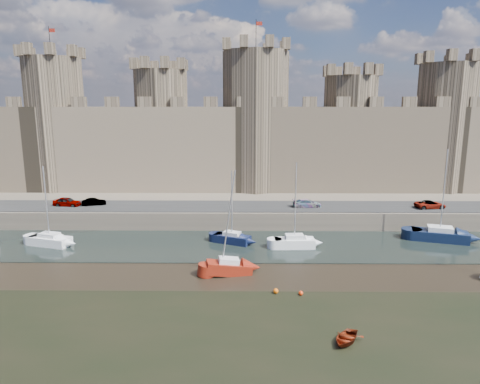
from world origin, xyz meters
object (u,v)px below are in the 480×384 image
at_px(car_3, 430,205).
at_px(sailboat_1, 232,238).
at_px(sailboat_3, 440,234).
at_px(sailboat_4, 229,267).
at_px(car_1, 94,202).
at_px(car_2, 307,203).
at_px(sailboat_0, 50,240).
at_px(sailboat_2, 294,242).
at_px(car_0, 67,202).

height_order(car_3, sailboat_1, sailboat_1).
distance_m(sailboat_3, sailboat_4, 28.27).
bearing_deg(sailboat_3, car_3, 94.33).
distance_m(car_1, car_2, 30.67).
bearing_deg(car_3, sailboat_3, 160.01).
bearing_deg(car_2, sailboat_0, 100.86).
bearing_deg(sailboat_0, sailboat_4, -4.83).
height_order(car_2, sailboat_1, sailboat_1).
relative_size(sailboat_1, sailboat_3, 0.79).
relative_size(car_1, sailboat_2, 0.33).
relative_size(car_0, sailboat_0, 0.41).
bearing_deg(car_2, car_1, 82.67).
relative_size(sailboat_2, sailboat_4, 0.96).
bearing_deg(car_0, car_3, -82.49).
height_order(car_1, sailboat_2, sailboat_2).
relative_size(car_1, car_2, 0.83).
height_order(car_3, sailboat_0, sailboat_0).
bearing_deg(car_0, sailboat_4, -119.65).
xyz_separation_m(car_0, sailboat_1, (23.92, -9.02, -2.43)).
distance_m(car_1, sailboat_3, 47.05).
bearing_deg(sailboat_2, sailboat_1, 164.90).
height_order(car_0, sailboat_2, sailboat_2).
bearing_deg(car_1, car_0, 78.78).
bearing_deg(car_0, sailboat_1, -102.18).
bearing_deg(sailboat_2, car_3, 23.54).
bearing_deg(sailboat_4, car_1, 125.16).
xyz_separation_m(car_3, sailboat_3, (-1.59, -6.96, -2.22)).
height_order(car_0, sailboat_0, sailboat_0).
xyz_separation_m(sailboat_2, sailboat_4, (-7.53, -8.06, -0.04)).
height_order(sailboat_0, sailboat_3, sailboat_3).
height_order(car_2, sailboat_2, sailboat_2).
distance_m(car_2, sailboat_1, 13.85).
xyz_separation_m(car_2, sailboat_2, (-2.94, -10.47, -2.27)).
height_order(sailboat_3, sailboat_4, sailboat_3).
xyz_separation_m(car_2, sailboat_1, (-10.44, -8.79, -2.35)).
relative_size(car_3, sailboat_3, 0.37).
relative_size(car_1, sailboat_1, 0.37).
height_order(car_2, sailboat_3, sailboat_3).
bearing_deg(sailboat_2, car_2, 71.85).
bearing_deg(car_0, sailboat_3, -90.44).
bearing_deg(sailboat_3, sailboat_1, -160.23).
relative_size(sailboat_3, sailboat_4, 1.08).
bearing_deg(sailboat_3, sailboat_0, -160.11).
bearing_deg(sailboat_1, car_3, 40.34).
relative_size(sailboat_0, sailboat_1, 1.07).
distance_m(car_1, sailboat_2, 29.97).
relative_size(sailboat_1, sailboat_4, 0.85).
relative_size(sailboat_2, sailboat_3, 0.89).
relative_size(car_2, sailboat_2, 0.39).
bearing_deg(sailboat_2, sailboat_0, 176.41).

